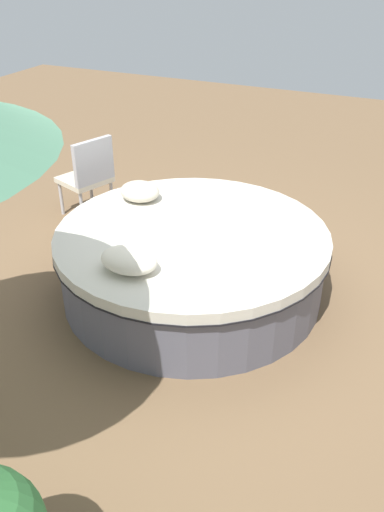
% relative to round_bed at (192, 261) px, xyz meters
% --- Properties ---
extents(ground_plane, '(16.00, 16.00, 0.00)m').
position_rel_round_bed_xyz_m(ground_plane, '(0.00, 0.00, -0.33)').
color(ground_plane, brown).
extents(round_bed, '(2.49, 2.49, 0.65)m').
position_rel_round_bed_xyz_m(round_bed, '(0.00, 0.00, 0.00)').
color(round_bed, '#595966').
rests_on(round_bed, ground_plane).
extents(throw_pillow_0, '(0.40, 0.35, 0.19)m').
position_rel_round_bed_xyz_m(throw_pillow_0, '(0.75, -0.39, 0.41)').
color(throw_pillow_0, beige).
rests_on(throw_pillow_0, round_bed).
extents(throw_pillow_1, '(0.47, 0.34, 0.19)m').
position_rel_round_bed_xyz_m(throw_pillow_1, '(0.18, 0.80, 0.41)').
color(throw_pillow_1, silver).
rests_on(throw_pillow_1, round_bed).
extents(patio_chair, '(0.65, 0.66, 0.98)m').
position_rel_round_bed_xyz_m(patio_chair, '(1.75, -0.96, 0.23)').
color(patio_chair, '#B7B7BC').
rests_on(patio_chair, ground_plane).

